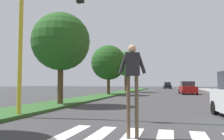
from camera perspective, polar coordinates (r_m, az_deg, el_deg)
name	(u,v)px	position (r m, az deg, el deg)	size (l,w,h in m)	color
ground_plane	(170,95)	(29.03, 14.76, -6.19)	(140.00, 140.00, 0.00)	#38383A
crosswalk	(165,138)	(6.24, 13.55, -16.77)	(5.85, 2.20, 0.01)	silver
median_strip	(111,94)	(28.01, -0.17, -6.25)	(2.73, 64.00, 0.15)	#2D5B28
tree_mid	(61,42)	(14.87, -13.06, 7.11)	(3.78, 3.78, 5.91)	#4C3823
tree_far	(109,63)	(26.81, -0.90, 1.92)	(4.22, 4.22, 5.92)	#4C3823
tree_distant	(126,64)	(35.82, 3.51, 1.68)	(3.97, 3.97, 6.49)	#4C3823
traffic_light_gantry	(80,10)	(9.28, -8.27, 14.98)	(9.34, 0.30, 6.00)	gold
pedestrian_performer	(132,75)	(5.91, 5.27, -1.40)	(0.74, 0.33, 2.49)	brown
sedan_midblock	(188,88)	(31.12, 18.94, -4.47)	(2.23, 4.51, 1.70)	maroon
sedan_distant	(189,87)	(44.42, 19.18, -4.12)	(1.93, 4.38, 1.65)	#474C51
sedan_far_horizon	(167,86)	(60.15, 14.10, -3.94)	(2.23, 4.74, 1.75)	black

